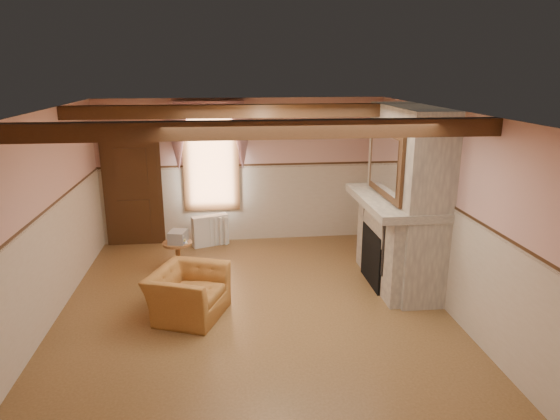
{
  "coord_description": "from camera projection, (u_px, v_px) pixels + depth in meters",
  "views": [
    {
      "loc": [
        -0.37,
        -6.58,
        3.35
      ],
      "look_at": [
        0.48,
        0.8,
        1.22
      ],
      "focal_mm": 32.0,
      "sensor_mm": 36.0,
      "label": 1
    }
  ],
  "objects": [
    {
      "name": "window",
      "position": [
        211.0,
        159.0,
        9.56
      ],
      "size": [
        1.06,
        0.08,
        2.02
      ],
      "primitive_type": "cube",
      "color": "white",
      "rests_on": "wall_back"
    },
    {
      "name": "ceiling_beam_front",
      "position": [
        257.0,
        130.0,
        5.36
      ],
      "size": [
        5.5,
        0.18,
        0.2
      ],
      "primitive_type": "cube",
      "color": "black",
      "rests_on": "ceiling"
    },
    {
      "name": "bowl",
      "position": [
        394.0,
        194.0,
        7.72
      ],
      "size": [
        0.31,
        0.31,
        0.08
      ],
      "primitive_type": "imported",
      "color": "brown",
      "rests_on": "mantel"
    },
    {
      "name": "wall_front",
      "position": [
        275.0,
        319.0,
        4.0
      ],
      "size": [
        5.5,
        0.02,
        2.8
      ],
      "primitive_type": "cube",
      "color": "tan",
      "rests_on": "floor"
    },
    {
      "name": "ceiling",
      "position": [
        250.0,
        111.0,
        6.48
      ],
      "size": [
        5.5,
        6.0,
        0.01
      ],
      "primitive_type": "cube",
      "color": "silver",
      "rests_on": "wall_back"
    },
    {
      "name": "wall_back",
      "position": [
        242.0,
        171.0,
        9.73
      ],
      "size": [
        5.5,
        0.02,
        2.8
      ],
      "primitive_type": "cube",
      "color": "tan",
      "rests_on": "floor"
    },
    {
      "name": "book_stack",
      "position": [
        178.0,
        237.0,
        8.24
      ],
      "size": [
        0.33,
        0.37,
        0.2
      ],
      "primitive_type": "cube",
      "rotation": [
        0.0,
        0.0,
        -0.24
      ],
      "color": "#B7AD8C",
      "rests_on": "side_table"
    },
    {
      "name": "side_table",
      "position": [
        178.0,
        258.0,
        8.36
      ],
      "size": [
        0.56,
        0.56,
        0.55
      ],
      "primitive_type": "cylinder",
      "rotation": [
        0.0,
        0.0,
        0.17
      ],
      "color": "brown",
      "rests_on": "floor"
    },
    {
      "name": "jar_yellow",
      "position": [
        402.0,
        199.0,
        7.36
      ],
      "size": [
        0.06,
        0.06,
        0.12
      ],
      "primitive_type": "cylinder",
      "color": "gold",
      "rests_on": "mantel"
    },
    {
      "name": "mantel_clock",
      "position": [
        381.0,
        181.0,
        8.31
      ],
      "size": [
        0.14,
        0.24,
        0.2
      ],
      "primitive_type": "cube",
      "color": "black",
      "rests_on": "mantel"
    },
    {
      "name": "wall_left",
      "position": [
        43.0,
        221.0,
        6.56
      ],
      "size": [
        0.02,
        6.0,
        2.8
      ],
      "primitive_type": "cube",
      "color": "tan",
      "rests_on": "floor"
    },
    {
      "name": "window_drapes",
      "position": [
        210.0,
        128.0,
        9.31
      ],
      "size": [
        1.3,
        0.14,
        1.4
      ],
      "primitive_type": "cube",
      "color": "gray",
      "rests_on": "wall_back"
    },
    {
      "name": "firebox",
      "position": [
        376.0,
        257.0,
        7.92
      ],
      "size": [
        0.2,
        0.95,
        0.9
      ],
      "primitive_type": "cube",
      "color": "black",
      "rests_on": "floor"
    },
    {
      "name": "chair_rail",
      "position": [
        252.0,
        207.0,
        6.84
      ],
      "size": [
        5.5,
        6.0,
        0.08
      ],
      "primitive_type": null,
      "color": "black",
      "rests_on": "wainscot"
    },
    {
      "name": "fireplace",
      "position": [
        406.0,
        198.0,
        7.71
      ],
      "size": [
        0.85,
        2.0,
        2.8
      ],
      "primitive_type": "cube",
      "color": "gray",
      "rests_on": "floor"
    },
    {
      "name": "wainscot",
      "position": [
        252.0,
        258.0,
        7.04
      ],
      "size": [
        5.5,
        6.0,
        1.5
      ],
      "primitive_type": null,
      "color": "beige",
      "rests_on": "floor"
    },
    {
      "name": "overmantel_mirror",
      "position": [
        385.0,
        162.0,
        7.51
      ],
      "size": [
        0.06,
        1.44,
        1.04
      ],
      "primitive_type": "cube",
      "color": "silver",
      "rests_on": "fireplace"
    },
    {
      "name": "mantel",
      "position": [
        395.0,
        201.0,
        7.7
      ],
      "size": [
        1.05,
        2.05,
        0.12
      ],
      "primitive_type": "cube",
      "color": "gray",
      "rests_on": "fireplace"
    },
    {
      "name": "candle_red",
      "position": [
        415.0,
        206.0,
        6.89
      ],
      "size": [
        0.06,
        0.06,
        0.16
      ],
      "primitive_type": "cylinder",
      "color": "maroon",
      "rests_on": "mantel"
    },
    {
      "name": "radiator",
      "position": [
        210.0,
        230.0,
        9.67
      ],
      "size": [
        0.72,
        0.4,
        0.6
      ],
      "primitive_type": "cube",
      "rotation": [
        0.0,
        0.0,
        0.34
      ],
      "color": "silver",
      "rests_on": "floor"
    },
    {
      "name": "door",
      "position": [
        133.0,
        192.0,
        9.53
      ],
      "size": [
        1.1,
        0.1,
        2.1
      ],
      "primitive_type": "cube",
      "color": "black",
      "rests_on": "floor"
    },
    {
      "name": "wall_right",
      "position": [
        443.0,
        208.0,
        7.17
      ],
      "size": [
        0.02,
        6.0,
        2.8
      ],
      "primitive_type": "cube",
      "color": "tan",
      "rests_on": "floor"
    },
    {
      "name": "armchair",
      "position": [
        188.0,
        293.0,
        6.9
      ],
      "size": [
        1.22,
        1.29,
        0.67
      ],
      "primitive_type": "imported",
      "rotation": [
        0.0,
        0.0,
        1.19
      ],
      "color": "#9E662D",
      "rests_on": "floor"
    },
    {
      "name": "oil_lamp",
      "position": [
        382.0,
        179.0,
        8.28
      ],
      "size": [
        0.11,
        0.11,
        0.28
      ],
      "primitive_type": "cylinder",
      "color": "gold",
      "rests_on": "mantel"
    },
    {
      "name": "ceiling_beam_back",
      "position": [
        246.0,
        111.0,
        7.65
      ],
      "size": [
        5.5,
        0.18,
        0.2
      ],
      "primitive_type": "cube",
      "color": "black",
      "rests_on": "ceiling"
    },
    {
      "name": "floor",
      "position": [
        253.0,
        306.0,
        7.25
      ],
      "size": [
        5.5,
        6.0,
        0.01
      ],
      "primitive_type": "cube",
      "color": "brown",
      "rests_on": "ground"
    }
  ]
}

